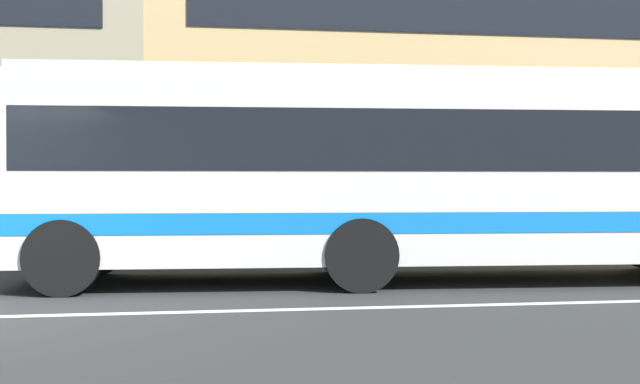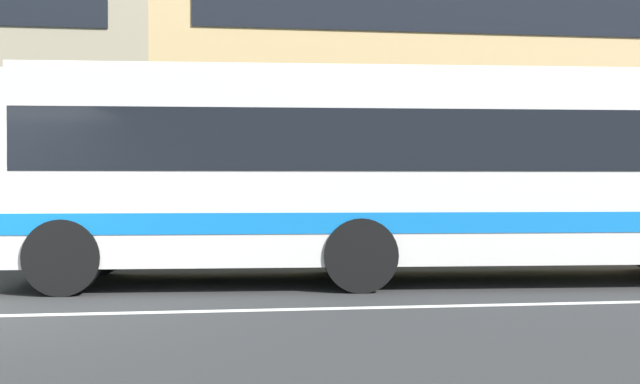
{
  "view_description": "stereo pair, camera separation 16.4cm",
  "coord_description": "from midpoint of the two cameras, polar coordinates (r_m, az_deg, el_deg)",
  "views": [
    {
      "loc": [
        2.82,
        -8.95,
        1.48
      ],
      "look_at": [
        4.44,
        1.98,
        1.34
      ],
      "focal_mm": 43.71,
      "sensor_mm": 36.0,
      "label": 1
    },
    {
      "loc": [
        2.98,
        -8.97,
        1.48
      ],
      "look_at": [
        4.44,
        1.98,
        1.34
      ],
      "focal_mm": 43.71,
      "sensor_mm": 36.0,
      "label": 2
    }
  ],
  "objects": [
    {
      "name": "apartment_block_right",
      "position": [
        25.13,
        17.44,
        9.39
      ],
      "size": [
        24.57,
        8.45,
        10.56
      ],
      "color": "tan",
      "rests_on": "ground_plane"
    },
    {
      "name": "transit_bus",
      "position": [
        11.7,
        5.14,
        1.8
      ],
      "size": [
        11.33,
        3.15,
        3.08
      ],
      "color": "silver",
      "rests_on": "ground_plane"
    }
  ]
}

